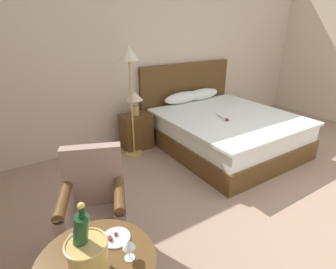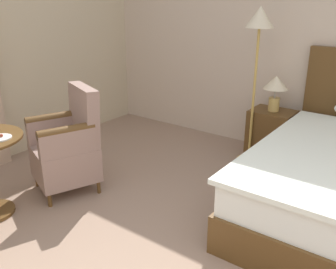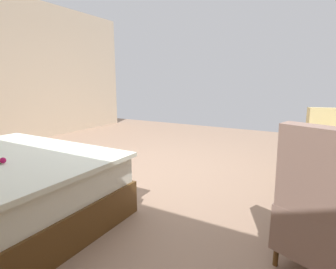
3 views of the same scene
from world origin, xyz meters
The scene contains 5 objects.
nightstand centered at (-0.84, 2.90, 0.29)m, with size 0.50×0.38×0.59m.
bedside_lamp centered at (-0.84, 2.90, 0.87)m, with size 0.27×0.27×0.40m.
floor_lamp_brass centered at (-0.99, 2.68, 1.38)m, with size 0.29×0.29×1.71m.
snack_plate centered at (-2.18, 0.43, 0.72)m, with size 0.18×0.18×0.04m.
armchair_by_window centered at (-2.13, 1.05, 0.44)m, with size 0.71×0.73×1.01m.
Camera 2 is at (0.59, -1.04, 1.81)m, focal length 40.00 mm.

